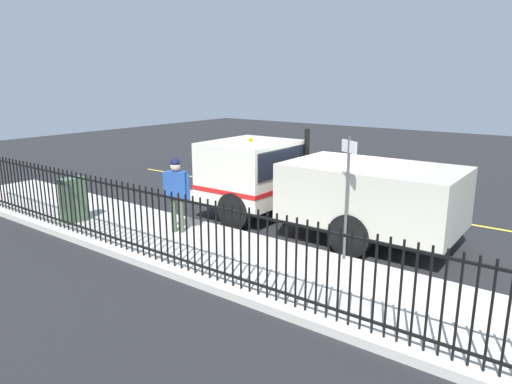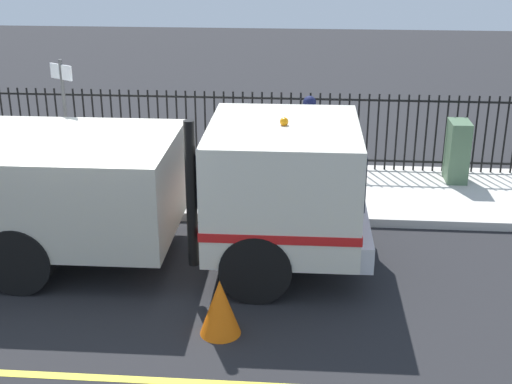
% 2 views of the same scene
% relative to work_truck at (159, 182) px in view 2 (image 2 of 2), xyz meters
% --- Properties ---
extents(ground_plane, '(50.52, 50.52, 0.00)m').
position_rel_work_truck_xyz_m(ground_plane, '(-0.30, 0.67, -1.23)').
color(ground_plane, '#232326').
rests_on(ground_plane, ground).
extents(sidewalk_slab, '(2.78, 22.96, 0.15)m').
position_rel_work_truck_xyz_m(sidewalk_slab, '(2.84, 0.67, -1.16)').
color(sidewalk_slab, beige).
rests_on(sidewalk_slab, ground).
extents(lane_marking, '(0.12, 20.67, 0.01)m').
position_rel_work_truck_xyz_m(lane_marking, '(-2.93, 0.67, -1.23)').
color(lane_marking, yellow).
rests_on(lane_marking, ground).
extents(work_truck, '(2.49, 6.71, 2.45)m').
position_rel_work_truck_xyz_m(work_truck, '(0.00, 0.00, 0.00)').
color(work_truck, silver).
rests_on(work_truck, ground).
extents(worker_standing, '(0.44, 0.60, 1.81)m').
position_rel_work_truck_xyz_m(worker_standing, '(2.48, -2.13, 0.02)').
color(worker_standing, '#264C99').
rests_on(worker_standing, sidewalk_slab).
extents(iron_fence, '(0.04, 19.55, 1.52)m').
position_rel_work_truck_xyz_m(iron_fence, '(3.99, 0.67, -0.32)').
color(iron_fence, black).
rests_on(iron_fence, sidewalk_slab).
extents(utility_cabinet, '(0.60, 0.37, 1.15)m').
position_rel_work_truck_xyz_m(utility_cabinet, '(3.48, -4.91, -0.51)').
color(utility_cabinet, '#4C6B4C').
rests_on(utility_cabinet, sidewalk_slab).
extents(traffic_cone, '(0.51, 0.51, 0.72)m').
position_rel_work_truck_xyz_m(traffic_cone, '(-1.92, -1.12, -0.87)').
color(traffic_cone, orange).
rests_on(traffic_cone, ground).
extents(street_sign, '(0.29, 0.44, 2.53)m').
position_rel_work_truck_xyz_m(street_sign, '(1.62, 1.87, 0.48)').
color(street_sign, '#4C4C4C').
rests_on(street_sign, sidewalk_slab).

